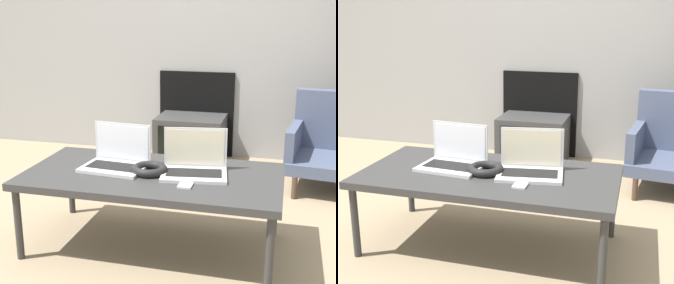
{
  "view_description": "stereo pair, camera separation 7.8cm",
  "coord_description": "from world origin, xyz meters",
  "views": [
    {
      "loc": [
        0.63,
        -1.98,
        1.17
      ],
      "look_at": [
        0.0,
        0.43,
        0.48
      ],
      "focal_mm": 50.0,
      "sensor_mm": 36.0,
      "label": 1
    },
    {
      "loc": [
        0.7,
        -1.96,
        1.17
      ],
      "look_at": [
        0.0,
        0.43,
        0.48
      ],
      "focal_mm": 50.0,
      "sensor_mm": 36.0,
      "label": 2
    }
  ],
  "objects": [
    {
      "name": "laptop_left",
      "position": [
        -0.2,
        0.17,
        0.45
      ],
      "size": [
        0.34,
        0.26,
        0.22
      ],
      "rotation": [
        0.0,
        0.0,
        -0.09
      ],
      "color": "silver",
      "rests_on": "table"
    },
    {
      "name": "headphones",
      "position": [
        -0.02,
        0.12,
        0.42
      ],
      "size": [
        0.18,
        0.18,
        0.04
      ],
      "color": "black",
      "rests_on": "table"
    },
    {
      "name": "ground_plane",
      "position": [
        0.0,
        0.0,
        0.0
      ],
      "size": [
        14.0,
        14.0,
        0.0
      ],
      "primitive_type": "plane",
      "color": "#998466"
    },
    {
      "name": "phone",
      "position": [
        0.2,
        0.01,
        0.4
      ],
      "size": [
        0.06,
        0.12,
        0.01
      ],
      "color": "silver",
      "rests_on": "table"
    },
    {
      "name": "tv",
      "position": [
        -0.11,
        1.59,
        0.19
      ],
      "size": [
        0.53,
        0.41,
        0.37
      ],
      "color": "#383838",
      "rests_on": "ground_plane"
    },
    {
      "name": "laptop_right",
      "position": [
        0.2,
        0.17,
        0.45
      ],
      "size": [
        0.35,
        0.27,
        0.22
      ],
      "rotation": [
        0.0,
        0.0,
        0.15
      ],
      "color": "silver",
      "rests_on": "table"
    },
    {
      "name": "table",
      "position": [
        0.0,
        0.13,
        0.37
      ],
      "size": [
        1.27,
        0.65,
        0.4
      ],
      "color": "#333333",
      "rests_on": "ground_plane"
    }
  ]
}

